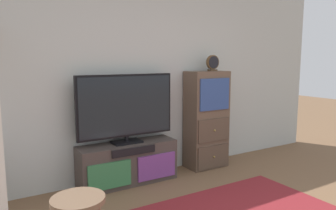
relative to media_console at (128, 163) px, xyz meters
The scene contains 5 objects.
back_wall 1.16m from the media_console, 41.69° to the left, with size 6.40×0.12×2.70m, color #B2B7B2.
media_console is the anchor object (origin of this frame).
television 0.71m from the media_console, 90.00° to the left, with size 1.24×0.22×0.85m.
side_cabinet 1.30m from the media_console, ahead, with size 0.58×0.38×1.38m.
desk_clock 1.80m from the media_console, ahead, with size 0.20×0.08×0.22m.
Camera 1 is at (-1.86, -1.36, 1.54)m, focal length 34.30 mm.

